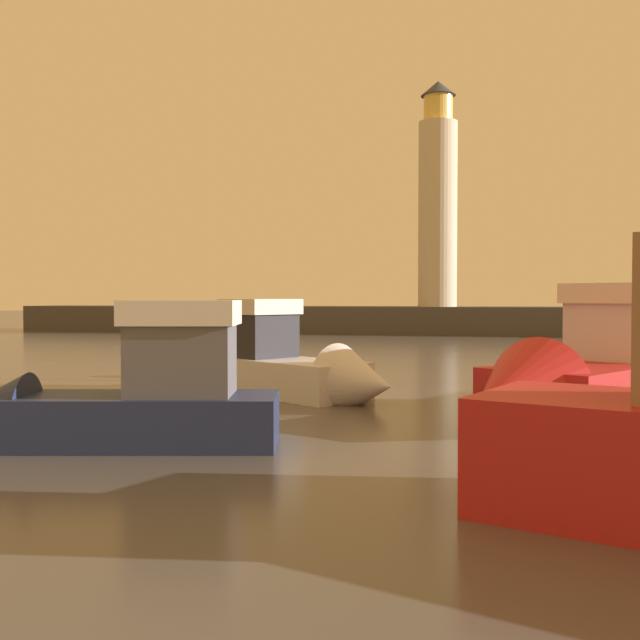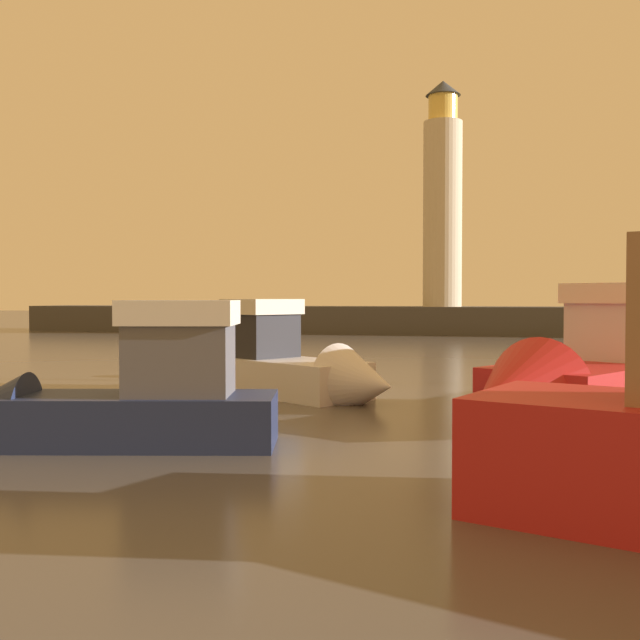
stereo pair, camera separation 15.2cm
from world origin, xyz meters
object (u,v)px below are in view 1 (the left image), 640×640
object	(u,v)px
motorboat_2	(300,368)
mooring_buoy	(182,364)
motorboat_3	(113,399)
lighthouse	(438,200)
motorboat_1	(581,378)

from	to	relation	value
motorboat_2	mooring_buoy	bearing A→B (deg)	142.84
motorboat_3	lighthouse	bearing A→B (deg)	86.42
motorboat_2	mooring_buoy	size ratio (longest dim) A/B	7.50
motorboat_1	mooring_buoy	world-z (taller)	motorboat_1
motorboat_1	motorboat_3	bearing A→B (deg)	-149.72
lighthouse	mooring_buoy	bearing A→B (deg)	-100.98
lighthouse	mooring_buoy	size ratio (longest dim) A/B	18.48
motorboat_1	motorboat_2	bearing A→B (deg)	162.38
lighthouse	motorboat_3	size ratio (longest dim) A/B	2.65
motorboat_2	motorboat_3	world-z (taller)	motorboat_2
motorboat_1	motorboat_3	world-z (taller)	motorboat_1
motorboat_1	lighthouse	bearing A→B (deg)	98.67
motorboat_2	motorboat_3	size ratio (longest dim) A/B	1.08
lighthouse	mooring_buoy	distance (m)	34.03
mooring_buoy	motorboat_1	bearing A→B (deg)	-26.77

